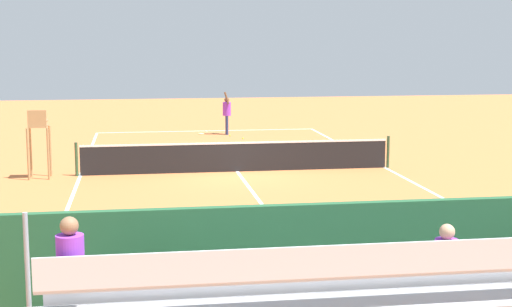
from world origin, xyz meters
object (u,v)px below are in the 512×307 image
(tennis_net, at_px, (237,156))
(tennis_ball_near, at_px, (230,135))
(courtside_bench, at_px, (512,274))
(equipment_bag, at_px, (390,306))
(bleacher_stand, at_px, (389,306))
(tennis_player, at_px, (227,112))
(tennis_ball_far, at_px, (243,138))
(tennis_racket, at_px, (202,134))
(umpire_chair, at_px, (38,136))

(tennis_net, relative_size, tennis_ball_near, 156.06)
(tennis_ball_near, bearing_deg, courtside_bench, 94.92)
(equipment_bag, bearing_deg, bleacher_stand, 70.53)
(tennis_net, height_order, equipment_bag, tennis_net)
(tennis_player, bearing_deg, tennis_ball_far, 106.46)
(courtside_bench, bearing_deg, tennis_racket, -82.45)
(tennis_player, distance_m, tennis_racket, 1.52)
(courtside_bench, height_order, tennis_player, tennis_player)
(bleacher_stand, relative_size, tennis_ball_far, 137.27)
(tennis_net, bearing_deg, tennis_racket, -88.20)
(tennis_ball_far, bearing_deg, equipment_bag, 88.35)
(bleacher_stand, distance_m, tennis_ball_far, 23.29)
(bleacher_stand, height_order, equipment_bag, bleacher_stand)
(tennis_net, height_order, tennis_ball_near, tennis_net)
(tennis_player, height_order, tennis_ball_near, tennis_player)
(equipment_bag, height_order, tennis_ball_near, equipment_bag)
(umpire_chair, xyz_separation_m, tennis_ball_near, (-7.04, -9.21, -1.28))
(equipment_bag, xyz_separation_m, tennis_racket, (0.98, -23.28, -0.16))
(equipment_bag, xyz_separation_m, tennis_player, (-0.12, -22.96, 0.84))
(tennis_net, xyz_separation_m, courtside_bench, (-2.76, 13.27, 0.06))
(umpire_chair, relative_size, tennis_racket, 3.69)
(courtside_bench, distance_m, tennis_ball_near, 22.32)
(tennis_net, bearing_deg, umpire_chair, 2.34)
(tennis_racket, bearing_deg, tennis_player, 163.65)
(equipment_bag, bearing_deg, tennis_net, -87.15)
(equipment_bag, bearing_deg, courtside_bench, -176.48)
(tennis_net, distance_m, courtside_bench, 13.55)
(umpire_chair, height_order, tennis_player, umpire_chair)
(courtside_bench, xyz_separation_m, tennis_racket, (3.07, -23.15, -0.54))
(tennis_net, xyz_separation_m, tennis_racket, (0.31, -9.88, -0.49))
(bleacher_stand, distance_m, tennis_player, 24.91)
(tennis_racket, bearing_deg, courtside_bench, 97.55)
(courtside_bench, distance_m, equipment_bag, 2.13)
(umpire_chair, bearing_deg, tennis_ball_near, -127.40)
(tennis_ball_near, bearing_deg, tennis_racket, -38.73)
(tennis_racket, bearing_deg, bleacher_stand, 90.67)
(tennis_racket, bearing_deg, tennis_ball_far, 128.67)
(tennis_net, height_order, courtside_bench, tennis_net)
(tennis_net, height_order, umpire_chair, umpire_chair)
(tennis_net, xyz_separation_m, tennis_ball_near, (-0.84, -8.96, -0.47))
(umpire_chair, relative_size, tennis_player, 1.11)
(tennis_net, bearing_deg, tennis_player, -94.71)
(courtside_bench, relative_size, tennis_player, 0.93)
(bleacher_stand, bearing_deg, umpire_chair, -67.72)
(bleacher_stand, relative_size, tennis_ball_near, 137.27)
(tennis_net, bearing_deg, equipment_bag, 92.85)
(umpire_chair, height_order, courtside_bench, umpire_chair)
(courtside_bench, xyz_separation_m, equipment_bag, (2.09, 0.13, -0.38))
(equipment_bag, distance_m, tennis_ball_far, 21.30)
(umpire_chair, relative_size, tennis_ball_far, 32.42)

